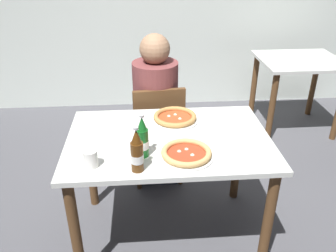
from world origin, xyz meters
TOP-DOWN VIEW (x-y plane):
  - ground_plane at (0.00, 0.00)m, footprint 8.00×8.00m
  - dining_table_main at (0.00, 0.00)m, footprint 1.20×0.80m
  - chair_behind_table at (-0.04, 0.61)m, footprint 0.44×0.44m
  - diner_seated at (-0.05, 0.66)m, footprint 0.34×0.34m
  - dining_table_background at (1.42, 1.44)m, footprint 0.80×0.70m
  - pizza_margherita_near at (0.08, -0.22)m, footprint 0.29×0.29m
  - pizza_marinara_far at (0.06, 0.21)m, footprint 0.30×0.30m
  - beer_bottle_left at (-0.15, -0.19)m, footprint 0.07×0.07m
  - beer_bottle_center at (-0.18, -0.32)m, footprint 0.07×0.07m
  - napkin_with_cutlery at (0.46, 0.00)m, footprint 0.22×0.22m
  - paper_cup at (-0.42, -0.27)m, footprint 0.07×0.07m

SIDE VIEW (x-z plane):
  - ground_plane at x=0.00m, z-range 0.00..0.00m
  - chair_behind_table at x=-0.04m, z-range 0.06..0.91m
  - diner_seated at x=-0.05m, z-range -0.02..1.19m
  - dining_table_background at x=1.42m, z-range 0.22..0.97m
  - dining_table_main at x=0.00m, z-range 0.26..1.01m
  - napkin_with_cutlery at x=0.46m, z-range 0.75..0.76m
  - pizza_marinara_far at x=0.06m, z-range 0.75..0.79m
  - pizza_margherita_near at x=0.08m, z-range 0.75..0.79m
  - paper_cup at x=-0.42m, z-range 0.75..0.84m
  - beer_bottle_left at x=-0.15m, z-range 0.73..0.98m
  - beer_bottle_center at x=-0.18m, z-range 0.73..0.98m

